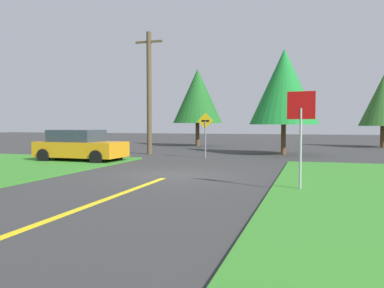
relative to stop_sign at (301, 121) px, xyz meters
name	(u,v)px	position (x,y,z in m)	size (l,w,h in m)	color
ground_plane	(173,175)	(-4.71, 2.41, -2.02)	(120.00, 120.00, 0.00)	#353535
lane_stripe_center	(29,227)	(-4.71, -5.59, -2.01)	(0.20, 14.00, 0.01)	yellow
stop_sign	(301,121)	(0.00, 0.00, 0.00)	(0.78, 0.15, 2.85)	#9EA0A8
parked_car_near_building	(80,146)	(-11.00, 6.05, -1.21)	(4.55, 2.34, 1.62)	orange
utility_pole_mid	(149,92)	(-9.57, 11.72, 1.92)	(1.80, 0.31, 7.66)	brown
direction_sign	(205,130)	(-5.40, 9.81, -0.44)	(0.90, 0.11, 2.53)	slate
oak_tree_left	(284,87)	(-1.41, 13.68, 2.18)	(4.22, 4.22, 6.53)	brown
pine_tree_center	(198,96)	(-9.14, 21.28, 2.25)	(4.18, 4.18, 6.58)	brown
oak_tree_right	(384,100)	(5.81, 23.85, 1.83)	(3.85, 3.85, 5.99)	brown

